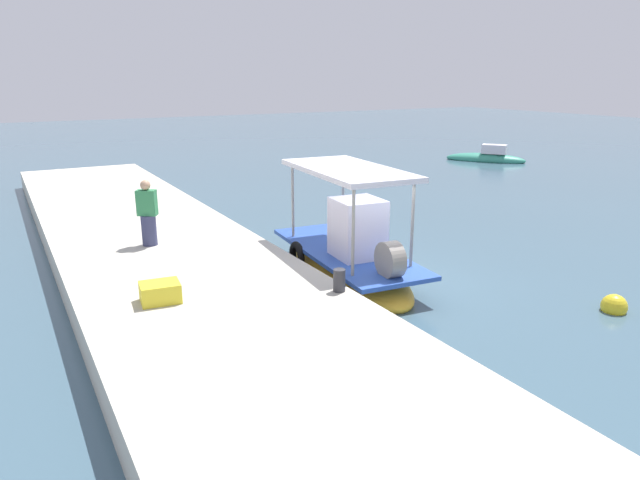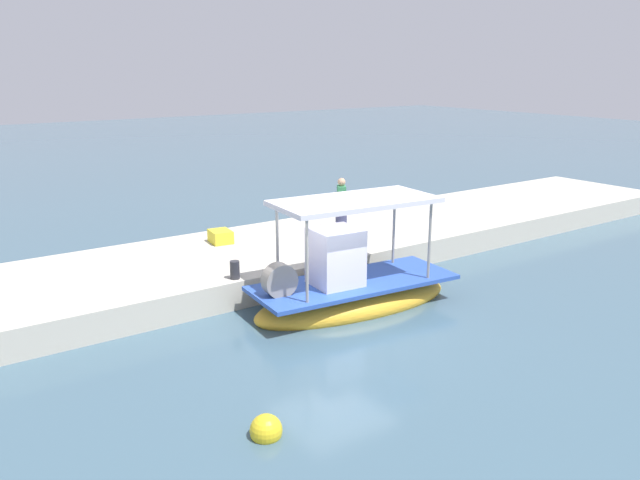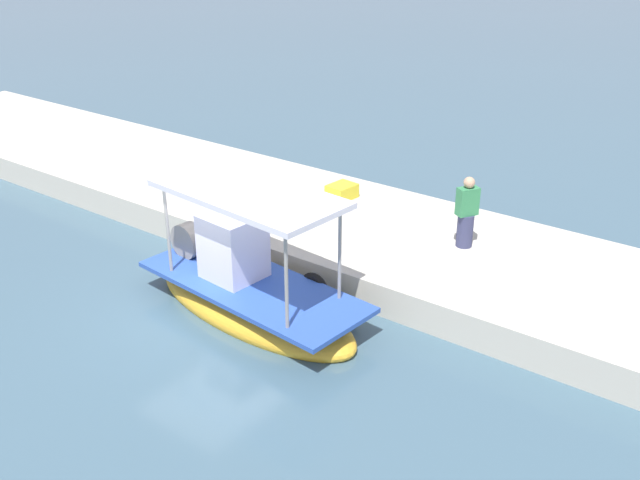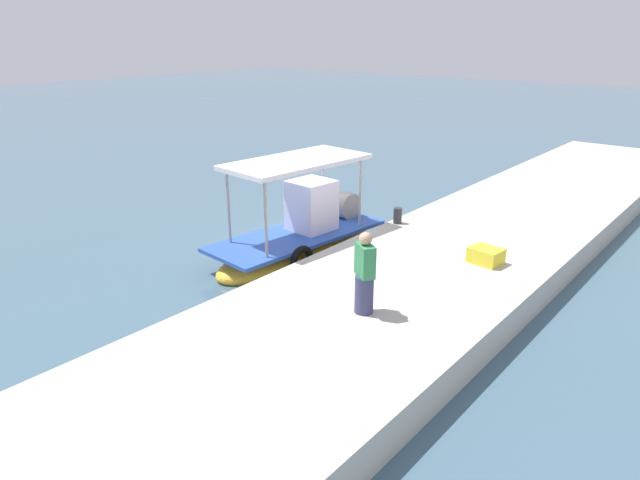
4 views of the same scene
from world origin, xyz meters
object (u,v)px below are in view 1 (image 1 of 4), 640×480
object	(u,v)px
main_fishing_boat	(348,258)
marker_buoy	(614,307)
mooring_bollard	(339,280)
cargo_crate	(160,292)
fisherman_near_bollard	(148,216)
moored_boat_near	(486,158)

from	to	relation	value
main_fishing_boat	marker_buoy	bearing A→B (deg)	39.26
main_fishing_boat	mooring_bollard	xyz separation A→B (m)	(2.29, -1.67, 0.45)
cargo_crate	fisherman_near_bollard	bearing A→B (deg)	169.12
moored_boat_near	fisherman_near_bollard	bearing A→B (deg)	-65.20
main_fishing_boat	marker_buoy	world-z (taller)	main_fishing_boat
cargo_crate	moored_boat_near	world-z (taller)	cargo_crate
main_fishing_boat	mooring_bollard	size ratio (longest dim) A/B	12.13
marker_buoy	moored_boat_near	world-z (taller)	moored_boat_near
cargo_crate	moored_boat_near	bearing A→B (deg)	121.74
cargo_crate	main_fishing_boat	bearing A→B (deg)	102.56
fisherman_near_bollard	cargo_crate	distance (m)	3.99
main_fishing_boat	moored_boat_near	xyz separation A→B (m)	(-12.91, 17.76, -0.31)
fisherman_near_bollard	moored_boat_near	xyz separation A→B (m)	(-10.11, 21.89, -1.29)
fisherman_near_bollard	marker_buoy	xyz separation A→B (m)	(7.40, 7.88, -1.36)
mooring_bollard	marker_buoy	size ratio (longest dim) A/B	0.85
fisherman_near_bollard	mooring_bollard	size ratio (longest dim) A/B	3.64
main_fishing_boat	fisherman_near_bollard	xyz separation A→B (m)	(-2.80, -4.13, 0.98)
mooring_bollard	moored_boat_near	bearing A→B (deg)	128.04
fisherman_near_bollard	moored_boat_near	size ratio (longest dim) A/B	0.38
cargo_crate	marker_buoy	distance (m)	9.35
main_fishing_boat	cargo_crate	size ratio (longest dim) A/B	7.62
marker_buoy	moored_boat_near	xyz separation A→B (m)	(-17.51, 14.00, 0.07)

